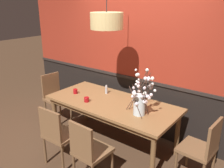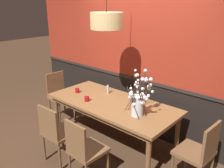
# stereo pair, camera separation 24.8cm
# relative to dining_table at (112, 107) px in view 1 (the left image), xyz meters

# --- Properties ---
(ground_plane) EXTENTS (24.00, 24.00, 0.00)m
(ground_plane) POSITION_rel_dining_table_xyz_m (0.00, 0.00, -0.69)
(ground_plane) COLOR #4C3321
(back_wall) EXTENTS (5.21, 0.14, 2.94)m
(back_wall) POSITION_rel_dining_table_xyz_m (0.00, 0.74, 0.77)
(back_wall) COLOR black
(back_wall) RESTS_ON ground
(dining_table) EXTENTS (2.12, 0.97, 0.77)m
(dining_table) POSITION_rel_dining_table_xyz_m (0.00, 0.00, 0.00)
(dining_table) COLOR olive
(dining_table) RESTS_ON ground
(chair_head_east_end) EXTENTS (0.45, 0.46, 0.93)m
(chair_head_east_end) POSITION_rel_dining_table_xyz_m (1.46, 0.01, -0.17)
(chair_head_east_end) COLOR brown
(chair_head_east_end) RESTS_ON ground
(chair_far_side_right) EXTENTS (0.48, 0.44, 0.88)m
(chair_far_side_right) POSITION_rel_dining_table_xyz_m (0.28, 0.92, -0.19)
(chair_far_side_right) COLOR brown
(chair_far_side_right) RESTS_ON ground
(chair_near_side_right) EXTENTS (0.41, 0.45, 0.91)m
(chair_near_side_right) POSITION_rel_dining_table_xyz_m (0.31, -0.90, -0.19)
(chair_near_side_right) COLOR brown
(chair_near_side_right) RESTS_ON ground
(chair_head_west_end) EXTENTS (0.47, 0.44, 0.95)m
(chair_head_west_end) POSITION_rel_dining_table_xyz_m (-1.44, 0.02, -0.17)
(chair_head_west_end) COLOR brown
(chair_head_west_end) RESTS_ON ground
(chair_far_side_left) EXTENTS (0.42, 0.45, 0.94)m
(chair_far_side_left) POSITION_rel_dining_table_xyz_m (-0.34, 0.92, -0.17)
(chair_far_side_left) COLOR brown
(chair_far_side_left) RESTS_ON ground
(chair_near_side_left) EXTENTS (0.44, 0.42, 0.92)m
(chair_near_side_left) POSITION_rel_dining_table_xyz_m (-0.29, -0.89, -0.17)
(chair_near_side_left) COLOR brown
(chair_near_side_left) RESTS_ON ground
(vase_with_blossoms) EXTENTS (0.47, 0.47, 0.66)m
(vase_with_blossoms) POSITION_rel_dining_table_xyz_m (0.58, -0.10, 0.29)
(vase_with_blossoms) COLOR silver
(vase_with_blossoms) RESTS_ON dining_table
(candle_holder_nearer_center) EXTENTS (0.08, 0.08, 0.08)m
(candle_holder_nearer_center) POSITION_rel_dining_table_xyz_m (-0.73, -0.10, 0.12)
(candle_holder_nearer_center) COLOR #9E0F14
(candle_holder_nearer_center) RESTS_ON dining_table
(candle_holder_nearer_edge) EXTENTS (0.08, 0.08, 0.08)m
(candle_holder_nearer_edge) POSITION_rel_dining_table_xyz_m (-0.33, -0.24, 0.12)
(candle_holder_nearer_edge) COLOR #9E0F14
(candle_holder_nearer_edge) RESTS_ON dining_table
(condiment_bottle) EXTENTS (0.04, 0.04, 0.15)m
(condiment_bottle) POSITION_rel_dining_table_xyz_m (-0.30, 0.23, 0.15)
(condiment_bottle) COLOR #ADADB2
(condiment_bottle) RESTS_ON dining_table
(pendant_lamp) EXTENTS (0.47, 0.47, 1.03)m
(pendant_lamp) POSITION_rel_dining_table_xyz_m (-0.05, -0.06, 1.34)
(pendant_lamp) COLOR tan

